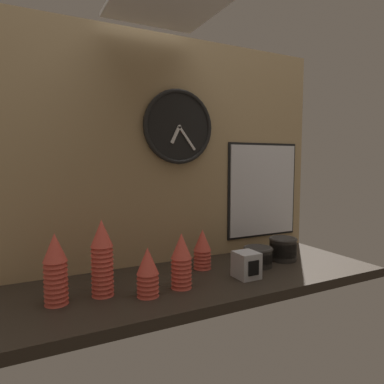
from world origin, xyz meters
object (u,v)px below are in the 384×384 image
Objects in this scene: cup_stack_center at (181,261)px; menu_board at (263,190)px; napkin_dispenser at (246,265)px; cup_stack_left at (102,258)px; wall_clock at (179,127)px; cup_stack_far_left at (55,269)px; cup_stack_center_left at (148,272)px; cup_stack_center_right at (202,249)px; bowl_stack_right at (258,256)px; bowl_stack_far_right at (283,248)px.

cup_stack_center is 0.75m from menu_board.
cup_stack_left is at bearing 172.20° from napkin_dispenser.
cup_stack_center is 0.61× the size of wall_clock.
wall_clock is (0.57, 0.26, 0.52)m from cup_stack_far_left.
cup_stack_left is 1.31× the size of cup_stack_center.
menu_board reaches higher than cup_stack_center_left.
cup_stack_center_right is 0.26m from bowl_stack_right.
cup_stack_center_left is 1.66× the size of napkin_dispenser.
cup_stack_left reaches higher than cup_stack_far_left.
cup_stack_center is 0.63m from wall_clock.
bowl_stack_far_right is (0.59, 0.11, -0.05)m from cup_stack_center.
napkin_dispenser is at bearing -143.60° from bowl_stack_right.
cup_stack_far_left reaches higher than cup_stack_center_left.
cup_stack_center_right reaches higher than bowl_stack_far_right.
cup_stack_center_right is 0.25m from cup_stack_center.
cup_stack_center_right is at bearing 30.42° from cup_stack_center_left.
napkin_dispenser reaches higher than bowl_stack_right.
cup_stack_center_right is 0.42m from bowl_stack_far_right.
cup_stack_center_right is 0.85× the size of cup_stack_center.
bowl_stack_far_right is (0.17, 0.02, 0.01)m from bowl_stack_right.
bowl_stack_far_right is 0.39× the size of wall_clock.
cup_stack_left is 0.54× the size of menu_board.
cup_stack_center_right is 0.57m from wall_clock.
wall_clock reaches higher than cup_stack_far_left.
bowl_stack_far_right is 0.33m from napkin_dispenser.
wall_clock reaches higher than bowl_stack_right.
menu_board reaches higher than cup_stack_center_right.
cup_stack_far_left is at bearing -177.05° from bowl_stack_far_right.
cup_stack_center_right is at bearing 171.43° from bowl_stack_far_right.
bowl_stack_far_right is at bearing 2.95° from cup_stack_far_left.
napkin_dispenser is at bearing -135.76° from menu_board.
wall_clock is at bearing 66.80° from cup_stack_center.
bowl_stack_far_right is 1.26× the size of napkin_dispenser.
bowl_stack_far_right is at bearing 9.90° from cup_stack_center_left.
bowl_stack_right is 0.17m from bowl_stack_far_right.
menu_board is (0.05, 0.22, 0.26)m from bowl_stack_far_right.
menu_board is at bearing 48.37° from bowl_stack_right.
menu_board is at bearing 1.01° from wall_clock.
cup_stack_center_left is 0.35× the size of menu_board.
cup_stack_center_right reaches higher than napkin_dispenser.
cup_stack_center reaches higher than cup_stack_center_right.
cup_stack_far_left reaches higher than bowl_stack_right.
wall_clock reaches higher than cup_stack_center_left.
napkin_dispenser is at bearing -3.70° from cup_stack_center.
cup_stack_center_left is (-0.32, -0.19, 0.00)m from cup_stack_center_right.
menu_board is at bearing 27.03° from cup_stack_center.
cup_stack_center_left is 0.43m from napkin_dispenser.
cup_stack_center is at bearing 176.30° from napkin_dispenser.
bowl_stack_right is at bearing 10.40° from cup_stack_center_left.
bowl_stack_far_right is at bearing 22.35° from napkin_dispenser.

